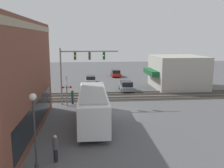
{
  "coord_description": "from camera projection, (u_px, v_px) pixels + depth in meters",
  "views": [
    {
      "loc": [
        -26.15,
        3.15,
        7.95
      ],
      "look_at": [
        2.75,
        0.41,
        2.66
      ],
      "focal_mm": 40.0,
      "sensor_mm": 36.0,
      "label": 1
    }
  ],
  "objects": [
    {
      "name": "ground_plane",
      "position": [
        118.0,
        112.0,
        27.33
      ],
      "size": [
        120.0,
        120.0,
        0.0
      ],
      "primitive_type": "plane",
      "color": "#565659"
    },
    {
      "name": "shop_building",
      "position": [
        177.0,
        72.0,
        40.89
      ],
      "size": [
        8.62,
        8.97,
        5.19
      ],
      "color": "#B2ADA3",
      "rests_on": "ground"
    },
    {
      "name": "city_bus",
      "position": [
        93.0,
        105.0,
        23.68
      ],
      "size": [
        11.06,
        2.59,
        3.1
      ],
      "color": "white",
      "rests_on": "ground"
    },
    {
      "name": "traffic_signal_gantry",
      "position": [
        78.0,
        63.0,
        29.87
      ],
      "size": [
        0.42,
        7.0,
        6.86
      ],
      "color": "gray",
      "rests_on": "ground"
    },
    {
      "name": "crossing_signal",
      "position": [
        67.0,
        87.0,
        29.47
      ],
      "size": [
        1.41,
        1.18,
        3.81
      ],
      "color": "gray",
      "rests_on": "ground"
    },
    {
      "name": "streetlamp",
      "position": [
        34.0,
        126.0,
        14.61
      ],
      "size": [
        0.44,
        0.44,
        4.88
      ],
      "color": "#38383A",
      "rests_on": "ground"
    },
    {
      "name": "rail_track_near",
      "position": [
        113.0,
        99.0,
        33.2
      ],
      "size": [
        2.6,
        60.0,
        0.15
      ],
      "color": "#332D28",
      "rests_on": "ground"
    },
    {
      "name": "rail_track_far",
      "position": [
        111.0,
        94.0,
        36.34
      ],
      "size": [
        2.6,
        60.0,
        0.15
      ],
      "color": "#332D28",
      "rests_on": "ground"
    },
    {
      "name": "parked_car_grey",
      "position": [
        126.0,
        86.0,
        38.52
      ],
      "size": [
        4.68,
        1.82,
        1.54
      ],
      "color": "slate",
      "rests_on": "ground"
    },
    {
      "name": "parked_car_silver",
      "position": [
        91.0,
        79.0,
        45.27
      ],
      "size": [
        4.31,
        1.82,
        1.36
      ],
      "color": "#B7B7BC",
      "rests_on": "ground"
    },
    {
      "name": "parked_car_red",
      "position": [
        116.0,
        73.0,
        53.06
      ],
      "size": [
        4.7,
        1.82,
        1.47
      ],
      "color": "#B21E19",
      "rests_on": "ground"
    },
    {
      "name": "pedestrian_by_lamp",
      "position": [
        55.0,
        148.0,
        16.19
      ],
      "size": [
        0.34,
        0.34,
        1.85
      ],
      "color": "black",
      "rests_on": "ground"
    },
    {
      "name": "pedestrian_at_crossing",
      "position": [
        72.0,
        96.0,
        30.63
      ],
      "size": [
        0.34,
        0.34,
        1.84
      ],
      "color": "#2D3351",
      "rests_on": "ground"
    }
  ]
}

